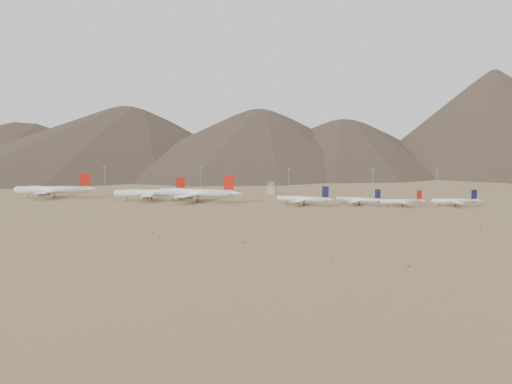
% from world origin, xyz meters
% --- Properties ---
extents(ground, '(3000.00, 3000.00, 0.00)m').
position_xyz_m(ground, '(0.00, 0.00, 0.00)').
color(ground, '#9F8452').
rests_on(ground, ground).
extents(mountain_ridge, '(4400.00, 1000.00, 300.00)m').
position_xyz_m(mountain_ridge, '(0.00, 900.00, 150.00)').
color(mountain_ridge, '#47392A').
rests_on(mountain_ridge, ground).
extents(widebody_west, '(73.01, 57.62, 22.17)m').
position_xyz_m(widebody_west, '(-157.32, 40.07, 7.64)').
color(widebody_west, white).
rests_on(widebody_west, ground).
extents(widebody_centre, '(64.64, 51.32, 19.84)m').
position_xyz_m(widebody_centre, '(-60.48, 34.20, 6.84)').
color(widebody_centre, white).
rests_on(widebody_centre, ground).
extents(widebody_east, '(75.51, 58.65, 22.50)m').
position_xyz_m(widebody_east, '(-18.51, 31.31, 7.76)').
color(widebody_east, white).
rests_on(widebody_east, ground).
extents(narrowbody_a, '(46.39, 34.07, 15.53)m').
position_xyz_m(narrowbody_a, '(72.32, 22.14, 5.04)').
color(narrowbody_a, white).
rests_on(narrowbody_a, ground).
extents(narrowbody_b, '(38.69, 28.68, 13.13)m').
position_xyz_m(narrowbody_b, '(114.59, 32.16, 4.26)').
color(narrowbody_b, white).
rests_on(narrowbody_b, ground).
extents(narrowbody_c, '(35.84, 26.76, 12.33)m').
position_xyz_m(narrowbody_c, '(147.00, 30.36, 4.00)').
color(narrowbody_c, white).
rests_on(narrowbody_c, ground).
extents(narrowbody_d, '(38.49, 28.13, 12.81)m').
position_xyz_m(narrowbody_d, '(187.08, 39.36, 4.16)').
color(narrowbody_d, white).
rests_on(narrowbody_d, ground).
extents(control_tower, '(8.00, 8.00, 12.00)m').
position_xyz_m(control_tower, '(30.00, 120.00, 5.32)').
color(control_tower, tan).
rests_on(control_tower, ground).
extents(mast_far_west, '(2.00, 0.60, 25.70)m').
position_xyz_m(mast_far_west, '(-151.72, 124.67, 14.20)').
color(mast_far_west, gray).
rests_on(mast_far_west, ground).
extents(mast_west, '(2.00, 0.60, 25.70)m').
position_xyz_m(mast_west, '(-47.52, 132.78, 14.20)').
color(mast_west, gray).
rests_on(mast_west, ground).
extents(mast_centre, '(2.00, 0.60, 25.70)m').
position_xyz_m(mast_centre, '(48.33, 111.32, 14.20)').
color(mast_centre, gray).
rests_on(mast_centre, ground).
extents(mast_east, '(2.00, 0.60, 25.70)m').
position_xyz_m(mast_east, '(127.54, 134.87, 14.20)').
color(mast_east, gray).
rests_on(mast_east, ground).
extents(mast_far_east, '(2.00, 0.60, 25.70)m').
position_xyz_m(mast_far_east, '(184.41, 116.79, 14.20)').
color(mast_far_east, gray).
rests_on(mast_far_east, ground).
extents(desert_scrub, '(426.07, 175.80, 0.86)m').
position_xyz_m(desert_scrub, '(61.01, -89.10, 0.31)').
color(desert_scrub, brown).
rests_on(desert_scrub, ground).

